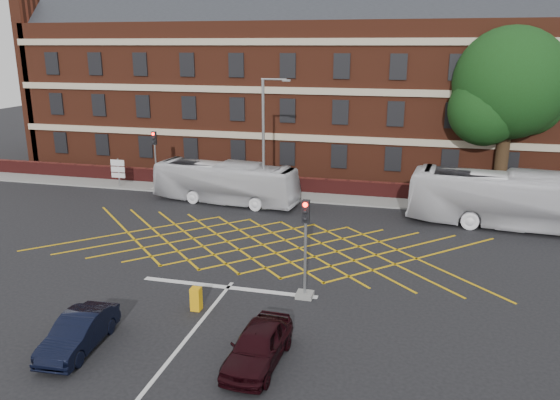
% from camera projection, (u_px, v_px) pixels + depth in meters
% --- Properties ---
extents(ground, '(120.00, 120.00, 0.00)m').
position_uv_depth(ground, '(252.00, 258.00, 27.27)').
color(ground, black).
rests_on(ground, ground).
extents(victorian_building, '(51.00, 12.17, 20.40)m').
position_uv_depth(victorian_building, '(331.00, 75.00, 45.55)').
color(victorian_building, '#562416').
rests_on(victorian_building, ground).
extents(boundary_wall, '(56.00, 0.50, 1.10)m').
position_uv_depth(boundary_wall, '(305.00, 185.00, 39.23)').
color(boundary_wall, '#4A1513').
rests_on(boundary_wall, ground).
extents(far_pavement, '(60.00, 3.00, 0.12)m').
position_uv_depth(far_pavement, '(302.00, 195.00, 38.44)').
color(far_pavement, slate).
rests_on(far_pavement, ground).
extents(box_junction_hatching, '(8.22, 8.22, 0.02)m').
position_uv_depth(box_junction_hatching, '(263.00, 245.00, 29.13)').
color(box_junction_hatching, '#CC990C').
rests_on(box_junction_hatching, ground).
extents(stop_line, '(8.00, 0.30, 0.02)m').
position_uv_depth(stop_line, '(228.00, 287.00, 24.01)').
color(stop_line, silver).
rests_on(stop_line, ground).
extents(centre_line, '(0.15, 14.00, 0.02)m').
position_uv_depth(centre_line, '(162.00, 369.00, 17.95)').
color(centre_line, silver).
rests_on(centre_line, ground).
extents(bus_left, '(10.23, 3.58, 2.79)m').
position_uv_depth(bus_left, '(225.00, 183.00, 36.52)').
color(bus_left, silver).
rests_on(bus_left, ground).
extents(bus_right, '(12.14, 3.91, 3.32)m').
position_uv_depth(bus_right, '(514.00, 200.00, 31.44)').
color(bus_right, silver).
rests_on(bus_right, ground).
extents(car_navy, '(1.58, 3.86, 1.24)m').
position_uv_depth(car_navy, '(79.00, 332.00, 19.05)').
color(car_navy, black).
rests_on(car_navy, ground).
extents(car_maroon, '(1.78, 4.00, 1.34)m').
position_uv_depth(car_maroon, '(258.00, 345.00, 18.13)').
color(car_maroon, black).
rests_on(car_maroon, ground).
extents(deciduous_tree, '(7.71, 7.52, 11.58)m').
position_uv_depth(deciduous_tree, '(508.00, 91.00, 36.62)').
color(deciduous_tree, black).
rests_on(deciduous_tree, ground).
extents(traffic_light_near, '(0.70, 0.70, 4.27)m').
position_uv_depth(traffic_light_near, '(305.00, 258.00, 22.63)').
color(traffic_light_near, slate).
rests_on(traffic_light_near, ground).
extents(traffic_light_far, '(0.70, 0.70, 4.27)m').
position_uv_depth(traffic_light_far, '(156.00, 166.00, 39.90)').
color(traffic_light_far, slate).
rests_on(traffic_light_far, ground).
extents(street_lamp, '(2.25, 1.00, 8.31)m').
position_uv_depth(street_lamp, '(265.00, 165.00, 35.08)').
color(street_lamp, slate).
rests_on(street_lamp, ground).
extents(direction_signs, '(1.10, 0.16, 2.20)m').
position_uv_depth(direction_signs, '(118.00, 170.00, 40.37)').
color(direction_signs, gray).
rests_on(direction_signs, ground).
extents(utility_cabinet, '(0.40, 0.38, 0.96)m').
position_uv_depth(utility_cabinet, '(196.00, 299.00, 21.88)').
color(utility_cabinet, '#E29F0D').
rests_on(utility_cabinet, ground).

